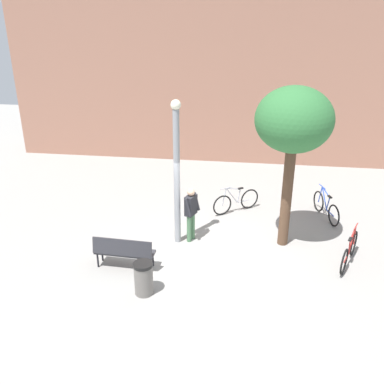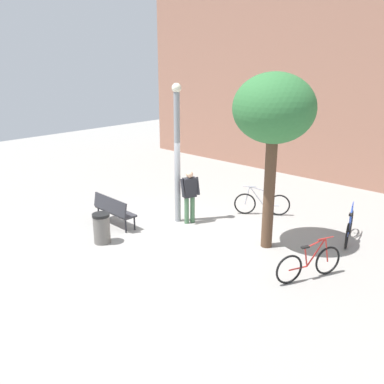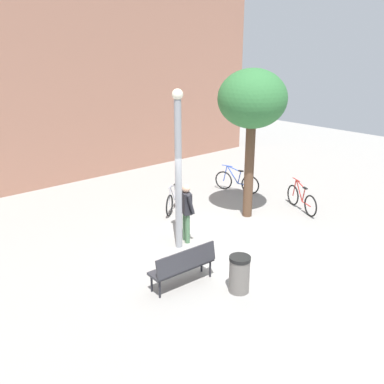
{
  "view_description": "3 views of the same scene",
  "coord_description": "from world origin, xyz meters",
  "px_view_note": "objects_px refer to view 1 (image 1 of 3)",
  "views": [
    {
      "loc": [
        1.16,
        -10.31,
        6.48
      ],
      "look_at": [
        -0.5,
        1.7,
        1.18
      ],
      "focal_mm": 40.12,
      "sensor_mm": 36.0,
      "label": 1
    },
    {
      "loc": [
        7.99,
        -8.16,
        4.93
      ],
      "look_at": [
        -0.8,
        1.36,
        0.79
      ],
      "focal_mm": 39.61,
      "sensor_mm": 36.0,
      "label": 2
    },
    {
      "loc": [
        -7.39,
        -7.47,
        5.2
      ],
      "look_at": [
        0.26,
        1.36,
        1.17
      ],
      "focal_mm": 39.68,
      "sensor_mm": 36.0,
      "label": 3
    }
  ],
  "objects_px": {
    "lamppost": "(177,169)",
    "person_by_lamppost": "(191,211)",
    "park_bench": "(124,250)",
    "bicycle_red": "(349,251)",
    "bicycle_blue": "(326,207)",
    "plaza_tree": "(294,122)",
    "bicycle_silver": "(236,201)",
    "trash_bin": "(144,278)"
  },
  "relations": [
    {
      "from": "person_by_lamppost",
      "to": "bicycle_red",
      "type": "bearing_deg",
      "value": -8.81
    },
    {
      "from": "bicycle_red",
      "to": "bicycle_blue",
      "type": "xyz_separation_m",
      "value": [
        -0.23,
        2.74,
        0.0
      ]
    },
    {
      "from": "bicycle_red",
      "to": "bicycle_blue",
      "type": "relative_size",
      "value": 0.97
    },
    {
      "from": "lamppost",
      "to": "park_bench",
      "type": "height_order",
      "value": "lamppost"
    },
    {
      "from": "park_bench",
      "to": "bicycle_red",
      "type": "bearing_deg",
      "value": 10.07
    },
    {
      "from": "plaza_tree",
      "to": "bicycle_blue",
      "type": "height_order",
      "value": "plaza_tree"
    },
    {
      "from": "person_by_lamppost",
      "to": "bicycle_red",
      "type": "xyz_separation_m",
      "value": [
        4.42,
        -0.68,
        -0.58
      ]
    },
    {
      "from": "plaza_tree",
      "to": "bicycle_blue",
      "type": "xyz_separation_m",
      "value": [
        1.48,
        1.89,
        -3.27
      ]
    },
    {
      "from": "park_bench",
      "to": "plaza_tree",
      "type": "distance_m",
      "value": 5.61
    },
    {
      "from": "bicycle_red",
      "to": "bicycle_blue",
      "type": "height_order",
      "value": "same"
    },
    {
      "from": "lamppost",
      "to": "park_bench",
      "type": "xyz_separation_m",
      "value": [
        -1.17,
        -1.61,
        -1.74
      ]
    },
    {
      "from": "bicycle_red",
      "to": "plaza_tree",
      "type": "bearing_deg",
      "value": 153.6
    },
    {
      "from": "lamppost",
      "to": "bicycle_silver",
      "type": "height_order",
      "value": "lamppost"
    },
    {
      "from": "person_by_lamppost",
      "to": "plaza_tree",
      "type": "relative_size",
      "value": 0.36
    },
    {
      "from": "trash_bin",
      "to": "bicycle_red",
      "type": "bearing_deg",
      "value": 21.53
    },
    {
      "from": "bicycle_blue",
      "to": "park_bench",
      "type": "bearing_deg",
      "value": -146.51
    },
    {
      "from": "lamppost",
      "to": "trash_bin",
      "type": "distance_m",
      "value": 3.21
    },
    {
      "from": "trash_bin",
      "to": "lamppost",
      "type": "bearing_deg",
      "value": 81.37
    },
    {
      "from": "plaza_tree",
      "to": "lamppost",
      "type": "bearing_deg",
      "value": -174.43
    },
    {
      "from": "lamppost",
      "to": "plaza_tree",
      "type": "xyz_separation_m",
      "value": [
        3.09,
        0.3,
        1.37
      ]
    },
    {
      "from": "person_by_lamppost",
      "to": "park_bench",
      "type": "height_order",
      "value": "person_by_lamppost"
    },
    {
      "from": "person_by_lamppost",
      "to": "trash_bin",
      "type": "xyz_separation_m",
      "value": [
        -0.77,
        -2.73,
        -0.53
      ]
    },
    {
      "from": "bicycle_silver",
      "to": "bicycle_blue",
      "type": "bearing_deg",
      "value": -1.1
    },
    {
      "from": "plaza_tree",
      "to": "bicycle_red",
      "type": "height_order",
      "value": "plaza_tree"
    },
    {
      "from": "park_bench",
      "to": "bicycle_silver",
      "type": "bearing_deg",
      "value": 54.11
    },
    {
      "from": "plaza_tree",
      "to": "person_by_lamppost",
      "type": "bearing_deg",
      "value": -176.53
    },
    {
      "from": "park_bench",
      "to": "bicycle_red",
      "type": "distance_m",
      "value": 6.06
    },
    {
      "from": "park_bench",
      "to": "bicycle_silver",
      "type": "xyz_separation_m",
      "value": [
        2.79,
        3.85,
        -0.16
      ]
    },
    {
      "from": "bicycle_red",
      "to": "bicycle_blue",
      "type": "bearing_deg",
      "value": 94.71
    },
    {
      "from": "person_by_lamppost",
      "to": "bicycle_red",
      "type": "height_order",
      "value": "person_by_lamppost"
    },
    {
      "from": "lamppost",
      "to": "trash_bin",
      "type": "xyz_separation_m",
      "value": [
        -0.39,
        -2.6,
        -1.86
      ]
    },
    {
      "from": "plaza_tree",
      "to": "bicycle_blue",
      "type": "relative_size",
      "value": 2.65
    },
    {
      "from": "plaza_tree",
      "to": "bicycle_red",
      "type": "relative_size",
      "value": 2.74
    },
    {
      "from": "person_by_lamppost",
      "to": "bicycle_silver",
      "type": "xyz_separation_m",
      "value": [
        1.24,
        2.11,
        -0.58
      ]
    },
    {
      "from": "bicycle_red",
      "to": "bicycle_silver",
      "type": "distance_m",
      "value": 4.23
    },
    {
      "from": "lamppost",
      "to": "person_by_lamppost",
      "type": "bearing_deg",
      "value": 19.85
    },
    {
      "from": "park_bench",
      "to": "trash_bin",
      "type": "distance_m",
      "value": 1.26
    },
    {
      "from": "plaza_tree",
      "to": "bicycle_silver",
      "type": "bearing_deg",
      "value": 127.02
    },
    {
      "from": "lamppost",
      "to": "person_by_lamppost",
      "type": "height_order",
      "value": "lamppost"
    },
    {
      "from": "person_by_lamppost",
      "to": "trash_bin",
      "type": "height_order",
      "value": "person_by_lamppost"
    },
    {
      "from": "park_bench",
      "to": "bicycle_blue",
      "type": "bearing_deg",
      "value": 33.49
    },
    {
      "from": "plaza_tree",
      "to": "bicycle_red",
      "type": "bearing_deg",
      "value": -26.4
    }
  ]
}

